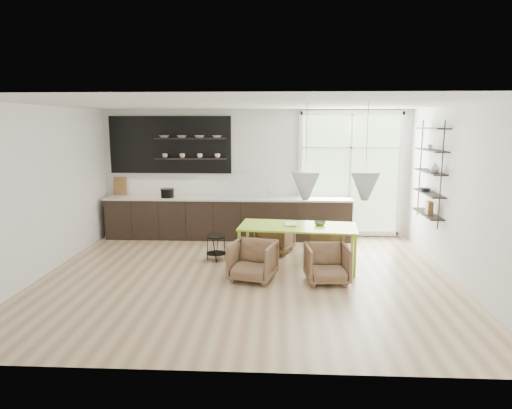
# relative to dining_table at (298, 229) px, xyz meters

# --- Properties ---
(room) EXTENTS (7.02, 6.01, 2.91)m
(room) POSITION_rel_dining_table_xyz_m (-0.31, 0.45, 0.75)
(room) COLOR #CDB389
(room) RESTS_ON ground
(kitchen_run) EXTENTS (5.54, 0.69, 2.75)m
(kitchen_run) POSITION_rel_dining_table_xyz_m (-1.59, 2.04, -0.11)
(kitchen_run) COLOR black
(kitchen_run) RESTS_ON ground
(right_shelving) EXTENTS (0.26, 1.22, 1.90)m
(right_shelving) POSITION_rel_dining_table_xyz_m (2.47, 0.53, 0.94)
(right_shelving) COLOR black
(right_shelving) RESTS_ON ground
(dining_table) EXTENTS (2.19, 1.16, 0.77)m
(dining_table) POSITION_rel_dining_table_xyz_m (0.00, 0.00, 0.00)
(dining_table) COLOR #9BCE20
(dining_table) RESTS_ON ground
(armchair_back_left) EXTENTS (0.86, 0.87, 0.62)m
(armchair_back_left) POSITION_rel_dining_table_xyz_m (-0.42, 0.94, -0.40)
(armchair_back_left) COLOR brown
(armchair_back_left) RESTS_ON ground
(armchair_back_right) EXTENTS (0.65, 0.67, 0.59)m
(armchair_back_right) POSITION_rel_dining_table_xyz_m (0.59, 0.66, -0.42)
(armchair_back_right) COLOR brown
(armchair_back_right) RESTS_ON ground
(armchair_front_left) EXTENTS (0.87, 0.88, 0.66)m
(armchair_front_left) POSITION_rel_dining_table_xyz_m (-0.77, -0.76, -0.38)
(armchair_front_left) COLOR brown
(armchair_front_left) RESTS_ON ground
(armchair_front_right) EXTENTS (0.74, 0.76, 0.63)m
(armchair_front_right) POSITION_rel_dining_table_xyz_m (0.46, -0.81, -0.40)
(armchair_front_right) COLOR brown
(armchair_front_right) RESTS_ON ground
(wire_stool) EXTENTS (0.38, 0.38, 0.48)m
(wire_stool) POSITION_rel_dining_table_xyz_m (-1.54, 0.32, -0.41)
(wire_stool) COLOR black
(wire_stool) RESTS_ON ground
(table_book) EXTENTS (0.25, 0.32, 0.03)m
(table_book) POSITION_rel_dining_table_xyz_m (-0.25, 0.05, 0.07)
(table_book) COLOR white
(table_book) RESTS_ON dining_table
(table_bowl) EXTENTS (0.27, 0.27, 0.07)m
(table_bowl) POSITION_rel_dining_table_xyz_m (0.40, 0.07, 0.09)
(table_bowl) COLOR #4C724A
(table_bowl) RESTS_ON dining_table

